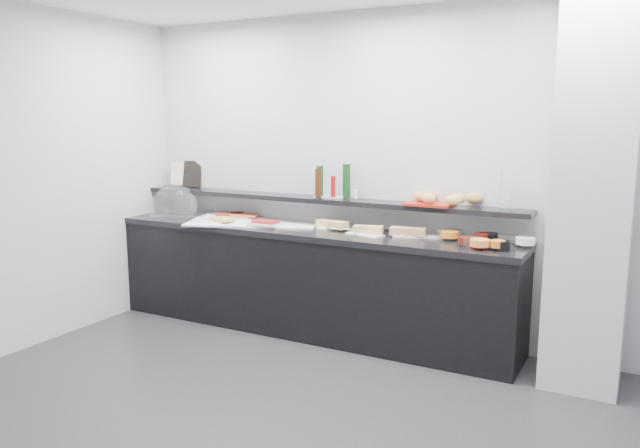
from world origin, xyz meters
The scene contains 55 objects.
ground centered at (0.00, 0.00, 0.00)m, with size 5.00×5.00×0.00m, color #2D2D30.
back_wall centered at (0.00, 2.00, 1.35)m, with size 5.00×0.02×2.70m, color #BABCC1.
column centered at (1.50, 1.65, 1.35)m, with size 0.50×0.50×2.70m, color silver.
buffet_cabinet centered at (-0.70, 1.70, 0.42)m, with size 3.60×0.60×0.85m, color black.
counter_top centered at (-0.70, 1.70, 0.88)m, with size 3.62×0.62×0.05m, color black.
wall_shelf centered at (-0.70, 1.88, 1.13)m, with size 3.60×0.25×0.04m, color black.
cloche_base centered at (-2.08, 1.71, 0.92)m, with size 0.50×0.34×0.04m, color silver.
cloche_dome centered at (-2.15, 1.72, 1.03)m, with size 0.44×0.29×0.34m, color silver.
linen_runner centered at (-1.27, 1.73, 0.91)m, with size 1.15×0.55×0.01m, color white.
platter_meat_a centered at (-1.73, 1.84, 0.92)m, with size 0.29×0.19×0.01m, color white.
food_meat_a centered at (-1.63, 1.86, 0.94)m, with size 0.24×0.15×0.02m, color maroon.
platter_salmon centered at (-1.52, 1.85, 0.92)m, with size 0.30×0.20×0.01m, color silver.
food_salmon centered at (-1.46, 1.84, 0.94)m, with size 0.24×0.16×0.02m, color #DC4E2D.
platter_cheese centered at (-1.61, 1.54, 0.92)m, with size 0.30×0.20×0.01m, color white.
food_cheese centered at (-1.49, 1.56, 0.94)m, with size 0.22×0.14×0.02m, color gold.
platter_meat_b centered at (-1.07, 1.59, 0.92)m, with size 0.26×0.18×0.01m, color silver.
food_meat_b centered at (-1.09, 1.64, 0.94)m, with size 0.21×0.13×0.02m, color maroon.
sandwich_plate_left centered at (-0.50, 1.81, 0.91)m, with size 0.31×0.13×0.01m, color white.
sandwich_food_left centered at (-0.51, 1.78, 0.94)m, with size 0.28×0.11×0.06m, color #E7BC79.
tongs_left centered at (-0.41, 1.72, 0.92)m, with size 0.01×0.01×0.16m, color silver.
sandwich_plate_mid centered at (-0.15, 1.65, 0.91)m, with size 0.30×0.13×0.01m, color white.
sandwich_food_mid centered at (-0.13, 1.68, 0.94)m, with size 0.23×0.09×0.06m, color tan.
tongs_mid centered at (-0.20, 1.61, 0.92)m, with size 0.01×0.01×0.16m, color silver.
sandwich_plate_right centered at (0.24, 1.81, 0.91)m, with size 0.40×0.17×0.01m, color white.
sandwich_food_right centered at (0.17, 1.76, 0.94)m, with size 0.28×0.11×0.06m, color tan.
tongs_right centered at (0.27, 1.75, 0.92)m, with size 0.01×0.01×0.16m, color silver.
bowl_glass_fruit centered at (0.49, 1.83, 0.94)m, with size 0.20×0.20×0.07m, color white.
fill_glass_fruit centered at (0.50, 1.78, 0.95)m, with size 0.14×0.14×0.05m, color orange.
bowl_black_jam centered at (0.79, 1.85, 0.94)m, with size 0.13×0.13×0.07m, color black.
fill_black_jam centered at (0.74, 1.82, 0.95)m, with size 0.12×0.12×0.05m, color #5A100C.
bowl_glass_cream centered at (0.94, 1.80, 0.94)m, with size 0.17×0.17×0.07m, color white.
fill_glass_cream centered at (1.06, 1.79, 0.95)m, with size 0.14×0.14×0.05m, color white.
bowl_red_jam centered at (0.75, 1.59, 0.94)m, with size 0.12×0.12×0.07m, color maroon.
fill_red_jam centered at (0.67, 1.60, 0.95)m, with size 0.10×0.10×0.05m, color #54150C.
bowl_glass_salmon centered at (0.72, 1.60, 0.94)m, with size 0.14×0.14×0.07m, color white.
fill_glass_salmon centered at (0.79, 1.57, 0.95)m, with size 0.14×0.14×0.05m, color orange.
bowl_black_fruit centered at (0.94, 1.60, 0.94)m, with size 0.11×0.11×0.07m, color black.
fill_black_fruit centered at (0.91, 1.58, 0.95)m, with size 0.11×0.11×0.05m, color orange.
framed_print centered at (-2.16, 1.98, 1.28)m, with size 0.20×0.02×0.26m, color black.
print_art centered at (-2.31, 1.95, 1.28)m, with size 0.16×0.00×0.22m, color beige.
condiment_tray centered at (-0.60, 1.91, 1.16)m, with size 0.26×0.16×0.01m, color silver.
bottle_green_a centered at (-0.69, 1.89, 1.29)m, with size 0.06×0.06×0.26m, color #0F3913.
bottle_brown centered at (-0.66, 1.81, 1.28)m, with size 0.06×0.06×0.24m, color #3B1D0A.
bottle_green_b centered at (-0.45, 1.93, 1.30)m, with size 0.06×0.06×0.28m, color #103B15.
bottle_hot centered at (-0.54, 1.86, 1.25)m, with size 0.04×0.04×0.18m, color #A50B0E.
shaker_salt centered at (-0.33, 1.87, 1.20)m, with size 0.03×0.03×0.07m, color white.
shaker_pepper centered at (-0.36, 1.90, 1.20)m, with size 0.03×0.03×0.07m, color silver.
bread_tray centered at (0.31, 1.85, 1.16)m, with size 0.36×0.25×0.02m, color #9F1E11.
bread_roll_nw centered at (0.27, 1.94, 1.21)m, with size 0.13×0.09×0.08m, color #B38444.
bread_roll_ne centered at (0.63, 1.97, 1.21)m, with size 0.13×0.09×0.08m, color #B17D43.
bread_roll_sw centered at (0.32, 1.79, 1.21)m, with size 0.12×0.08×0.08m, color tan.
bread_roll_s centered at (0.52, 1.79, 1.21)m, with size 0.12×0.08×0.08m, color #D6A951.
bread_roll_midw centered at (0.23, 1.89, 1.21)m, with size 0.13×0.08×0.08m, color #B48645.
bread_roll_mide centered at (0.52, 1.89, 1.21)m, with size 0.12×0.08×0.08m, color tan.
carafe centered at (0.89, 1.87, 1.30)m, with size 0.10×0.10×0.30m, color white.
Camera 1 is at (1.84, -2.83, 1.84)m, focal length 35.00 mm.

